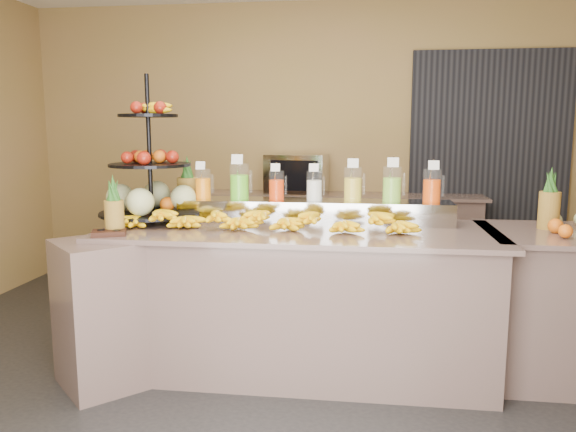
% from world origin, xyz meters
% --- Properties ---
extents(ground, '(6.00, 6.00, 0.00)m').
position_xyz_m(ground, '(0.00, 0.00, 0.00)').
color(ground, black).
rests_on(ground, ground).
extents(room_envelope, '(6.04, 5.02, 2.82)m').
position_xyz_m(room_envelope, '(0.19, 0.79, 1.88)').
color(room_envelope, olive).
rests_on(room_envelope, ground).
extents(buffet_counter, '(2.75, 1.25, 0.93)m').
position_xyz_m(buffet_counter, '(-0.12, 0.26, 0.47)').
color(buffet_counter, '#A27D75').
rests_on(buffet_counter, ground).
extents(right_counter, '(1.08, 0.88, 0.93)m').
position_xyz_m(right_counter, '(1.70, 0.40, 0.47)').
color(right_counter, '#A27D75').
rests_on(right_counter, ground).
extents(back_ledge, '(3.10, 0.55, 0.93)m').
position_xyz_m(back_ledge, '(0.00, 2.25, 0.47)').
color(back_ledge, '#A27D75').
rests_on(back_ledge, ground).
extents(pitcher_tray, '(1.85, 0.30, 0.15)m').
position_xyz_m(pitcher_tray, '(0.07, 0.58, 1.01)').
color(pitcher_tray, gray).
rests_on(pitcher_tray, buffet_counter).
extents(juice_pitcher_orange_a, '(0.11, 0.12, 0.27)m').
position_xyz_m(juice_pitcher_orange_a, '(-0.71, 0.58, 1.17)').
color(juice_pitcher_orange_a, silver).
rests_on(juice_pitcher_orange_a, pitcher_tray).
extents(juice_pitcher_green, '(0.13, 0.14, 0.32)m').
position_xyz_m(juice_pitcher_green, '(-0.45, 0.58, 1.19)').
color(juice_pitcher_green, silver).
rests_on(juice_pitcher_green, pitcher_tray).
extents(juice_pitcher_orange_b, '(0.11, 0.11, 0.26)m').
position_xyz_m(juice_pitcher_orange_b, '(-0.19, 0.58, 1.17)').
color(juice_pitcher_orange_b, silver).
rests_on(juice_pitcher_orange_b, pitcher_tray).
extents(juice_pitcher_milk, '(0.11, 0.11, 0.26)m').
position_xyz_m(juice_pitcher_milk, '(0.07, 0.58, 1.17)').
color(juice_pitcher_milk, silver).
rests_on(juice_pitcher_milk, pitcher_tray).
extents(juice_pitcher_lemon, '(0.12, 0.13, 0.30)m').
position_xyz_m(juice_pitcher_lemon, '(0.33, 0.58, 1.18)').
color(juice_pitcher_lemon, silver).
rests_on(juice_pitcher_lemon, pitcher_tray).
extents(juice_pitcher_lime, '(0.13, 0.13, 0.31)m').
position_xyz_m(juice_pitcher_lime, '(0.59, 0.58, 1.18)').
color(juice_pitcher_lime, silver).
rests_on(juice_pitcher_lime, pitcher_tray).
extents(juice_pitcher_orange_c, '(0.12, 0.12, 0.29)m').
position_xyz_m(juice_pitcher_orange_c, '(0.85, 0.58, 1.18)').
color(juice_pitcher_orange_c, silver).
rests_on(juice_pitcher_orange_c, pitcher_tray).
extents(banana_heap, '(1.91, 0.17, 0.16)m').
position_xyz_m(banana_heap, '(-0.22, 0.26, 1.00)').
color(banana_heap, yellow).
rests_on(banana_heap, buffet_counter).
extents(fruit_stand, '(0.89, 0.89, 0.99)m').
position_xyz_m(fruit_stand, '(-1.00, 0.47, 1.18)').
color(fruit_stand, black).
rests_on(fruit_stand, buffet_counter).
extents(condiment_caddy, '(0.24, 0.21, 0.03)m').
position_xyz_m(condiment_caddy, '(-1.11, -0.07, 0.94)').
color(condiment_caddy, black).
rests_on(condiment_caddy, buffet_counter).
extents(pineapple_left_a, '(0.12, 0.12, 0.36)m').
position_xyz_m(pineapple_left_a, '(-1.10, 0.01, 1.06)').
color(pineapple_left_a, brown).
rests_on(pineapple_left_a, buffet_counter).
extents(pineapple_left_b, '(0.15, 0.15, 0.44)m').
position_xyz_m(pineapple_left_b, '(-0.86, 0.70, 1.10)').
color(pineapple_left_b, brown).
rests_on(pineapple_left_b, buffet_counter).
extents(oven_warmer, '(0.61, 0.46, 0.38)m').
position_xyz_m(oven_warmer, '(-0.25, 2.25, 1.12)').
color(oven_warmer, gray).
rests_on(oven_warmer, back_ledge).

